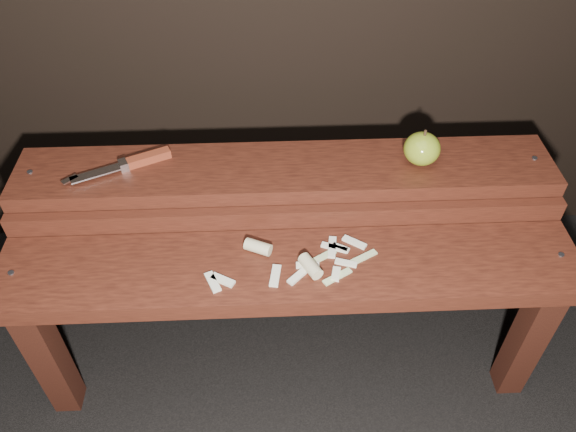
{
  "coord_description": "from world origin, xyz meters",
  "views": [
    {
      "loc": [
        -0.04,
        -0.8,
        1.28
      ],
      "look_at": [
        0.0,
        0.06,
        0.45
      ],
      "focal_mm": 35.0,
      "sensor_mm": 36.0,
      "label": 1
    }
  ],
  "objects_px": {
    "bench_front_tier": "(291,289)",
    "bench_rear_tier": "(286,196)",
    "apple": "(422,149)",
    "knife": "(135,162)"
  },
  "relations": [
    {
      "from": "knife",
      "to": "bench_front_tier",
      "type": "bearing_deg",
      "value": -36.56
    },
    {
      "from": "bench_front_tier",
      "to": "knife",
      "type": "relative_size",
      "value": 5.33
    },
    {
      "from": "bench_front_tier",
      "to": "bench_rear_tier",
      "type": "xyz_separation_m",
      "value": [
        0.0,
        0.23,
        0.06
      ]
    },
    {
      "from": "bench_front_tier",
      "to": "knife",
      "type": "bearing_deg",
      "value": 143.44
    },
    {
      "from": "bench_front_tier",
      "to": "bench_rear_tier",
      "type": "relative_size",
      "value": 1.0
    },
    {
      "from": "bench_front_tier",
      "to": "knife",
      "type": "height_order",
      "value": "knife"
    },
    {
      "from": "apple",
      "to": "bench_rear_tier",
      "type": "bearing_deg",
      "value": -179.17
    },
    {
      "from": "apple",
      "to": "knife",
      "type": "bearing_deg",
      "value": 178.63
    },
    {
      "from": "apple",
      "to": "knife",
      "type": "relative_size",
      "value": 0.38
    },
    {
      "from": "bench_front_tier",
      "to": "bench_rear_tier",
      "type": "bearing_deg",
      "value": 90.0
    }
  ]
}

